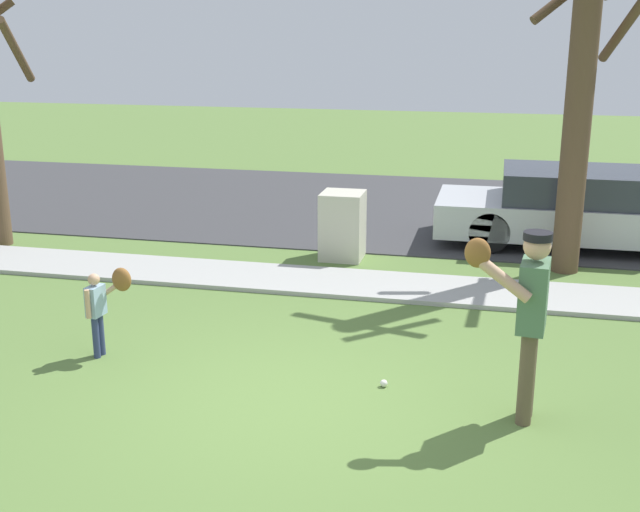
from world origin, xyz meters
TOP-DOWN VIEW (x-y plane):
  - ground_plane at (0.00, 3.50)m, footprint 48.00×48.00m
  - sidewalk_strip at (0.00, 3.60)m, footprint 36.00×1.20m
  - road_surface at (0.00, 8.60)m, footprint 36.00×6.80m
  - person_adult at (2.10, 0.12)m, footprint 0.75×0.62m
  - person_child at (-2.23, 0.63)m, footprint 0.45×0.36m
  - baseball at (0.80, 0.51)m, footprint 0.07×0.07m
  - utility_cabinet at (-0.50, 4.92)m, footprint 0.63×0.65m
  - street_tree_near at (2.81, 4.97)m, footprint 1.85×1.88m
  - parked_sedan_silver at (3.12, 6.49)m, footprint 4.60×1.80m

SIDE VIEW (x-z plane):
  - ground_plane at x=0.00m, z-range 0.00..0.00m
  - road_surface at x=0.00m, z-range 0.00..0.02m
  - sidewalk_strip at x=0.00m, z-range 0.00..0.06m
  - baseball at x=0.80m, z-range 0.00..0.07m
  - utility_cabinet at x=-0.50m, z-range 0.00..1.03m
  - parked_sedan_silver at x=3.12m, z-range 0.01..1.23m
  - person_child at x=-2.23m, z-range 0.15..1.14m
  - person_adult at x=2.10m, z-range 0.22..1.97m
  - street_tree_near at x=2.81m, z-range 0.16..5.49m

